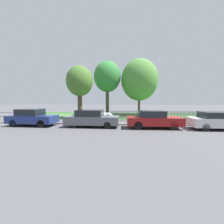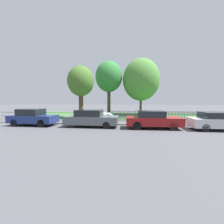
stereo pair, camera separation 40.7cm
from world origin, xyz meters
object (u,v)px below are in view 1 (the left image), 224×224
at_px(parked_car_navy_estate, 153,119).
at_px(tree_behind_motorcycle, 107,77).
at_px(tree_nearest_kerb, 80,82).
at_px(tree_mid_park, 139,80).
at_px(parked_car_black_saloon, 92,118).
at_px(parked_car_silver_hatchback, 32,117).
at_px(parked_car_red_compact, 216,121).
at_px(covered_motorcycle, 105,116).

xyz_separation_m(parked_car_navy_estate, tree_behind_motorcycle, (-5.07, 10.42, 4.98)).
height_order(tree_nearest_kerb, tree_behind_motorcycle, tree_behind_motorcycle).
distance_m(parked_car_navy_estate, tree_mid_park, 11.63).
xyz_separation_m(parked_car_black_saloon, tree_mid_park, (4.78, 10.58, 4.53)).
distance_m(parked_car_silver_hatchback, parked_car_black_saloon, 5.33).
distance_m(parked_car_navy_estate, tree_nearest_kerb, 10.68).
bearing_deg(parked_car_navy_estate, parked_car_red_compact, -2.99).
bearing_deg(parked_car_navy_estate, tree_behind_motorcycle, 113.96).
height_order(parked_car_navy_estate, tree_mid_park, tree_mid_park).
bearing_deg(tree_mid_park, parked_car_navy_estate, -88.50).
xyz_separation_m(parked_car_silver_hatchback, parked_car_navy_estate, (10.39, -0.09, -0.02)).
relative_size(parked_car_silver_hatchback, covered_motorcycle, 2.06).
distance_m(parked_car_black_saloon, covered_motorcycle, 2.44).
bearing_deg(tree_behind_motorcycle, parked_car_red_compact, -47.00).
distance_m(tree_behind_motorcycle, tree_mid_park, 4.82).
bearing_deg(parked_car_black_saloon, tree_mid_park, 65.89).
xyz_separation_m(parked_car_red_compact, tree_nearest_kerb, (-12.67, 6.11, 3.84)).
xyz_separation_m(tree_nearest_kerb, tree_mid_park, (7.67, 4.69, 0.72)).
xyz_separation_m(parked_car_red_compact, covered_motorcycle, (-8.99, 2.51, -0.06)).
xyz_separation_m(parked_car_black_saloon, tree_behind_motorcycle, (-0.01, 10.29, 4.99)).
bearing_deg(tree_mid_park, parked_car_silver_hatchback, -133.58).
height_order(parked_car_navy_estate, tree_behind_motorcycle, tree_behind_motorcycle).
height_order(parked_car_navy_estate, tree_nearest_kerb, tree_nearest_kerb).
bearing_deg(tree_behind_motorcycle, tree_mid_park, 3.52).
distance_m(covered_motorcycle, tree_mid_park, 10.29).
height_order(parked_car_silver_hatchback, tree_mid_park, tree_mid_park).
relative_size(parked_car_navy_estate, tree_behind_motorcycle, 0.54).
height_order(parked_car_red_compact, tree_nearest_kerb, tree_nearest_kerb).
bearing_deg(parked_car_silver_hatchback, parked_car_black_saloon, 1.45).
bearing_deg(parked_car_red_compact, parked_car_black_saloon, 177.71).
relative_size(tree_behind_motorcycle, tree_mid_park, 0.96).
bearing_deg(covered_motorcycle, parked_car_silver_hatchback, -164.47).
bearing_deg(parked_car_silver_hatchback, covered_motorcycle, 21.98).
bearing_deg(parked_car_red_compact, tree_mid_park, 113.79).
relative_size(parked_car_black_saloon, tree_behind_motorcycle, 0.55).
height_order(parked_car_silver_hatchback, tree_nearest_kerb, tree_nearest_kerb).
bearing_deg(parked_car_red_compact, tree_nearest_kerb, 153.21).
bearing_deg(parked_car_navy_estate, parked_car_black_saloon, 176.56).
relative_size(parked_car_silver_hatchback, parked_car_black_saloon, 0.91).
relative_size(parked_car_black_saloon, parked_car_red_compact, 1.11).
height_order(tree_nearest_kerb, tree_mid_park, tree_mid_park).
distance_m(parked_car_red_compact, covered_motorcycle, 9.33).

